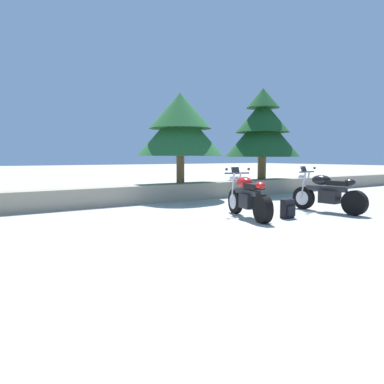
# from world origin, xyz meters

# --- Properties ---
(ground_plane) EXTENTS (120.00, 120.00, 0.00)m
(ground_plane) POSITION_xyz_m (0.00, 0.00, 0.00)
(ground_plane) COLOR #A3A099
(stone_wall) EXTENTS (36.00, 0.80, 0.55)m
(stone_wall) POSITION_xyz_m (0.00, 4.80, 0.28)
(stone_wall) COLOR gray
(stone_wall) RESTS_ON ground
(motorcycle_red_centre) EXTENTS (0.87, 2.02, 1.18)m
(motorcycle_red_centre) POSITION_xyz_m (3.02, 0.81, 0.49)
(motorcycle_red_centre) COLOR black
(motorcycle_red_centre) RESTS_ON ground
(motorcycle_black_far_right) EXTENTS (0.68, 2.07, 1.18)m
(motorcycle_black_far_right) POSITION_xyz_m (5.36, 0.35, 0.49)
(motorcycle_black_far_right) COLOR black
(motorcycle_black_far_right) RESTS_ON ground
(rider_backpack) EXTENTS (0.30, 0.26, 0.47)m
(rider_backpack) POSITION_xyz_m (3.77, 0.25, 0.24)
(rider_backpack) COLOR black
(rider_backpack) RESTS_ON ground
(pine_tree_mid_left) EXTENTS (2.94, 2.94, 3.04)m
(pine_tree_mid_left) POSITION_xyz_m (3.77, 5.05, 2.49)
(pine_tree_mid_left) COLOR brown
(pine_tree_mid_left) RESTS_ON stone_wall
(pine_tree_mid_right) EXTENTS (2.95, 2.95, 3.57)m
(pine_tree_mid_right) POSITION_xyz_m (7.55, 5.00, 2.57)
(pine_tree_mid_right) COLOR brown
(pine_tree_mid_right) RESTS_ON stone_wall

